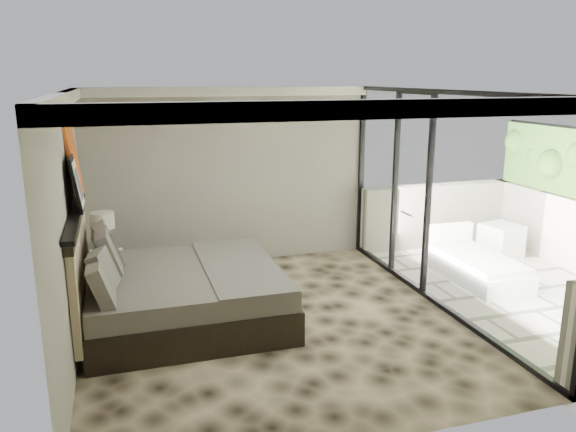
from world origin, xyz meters
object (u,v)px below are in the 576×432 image
object	(u,v)px
lounger	(474,265)
bed	(177,291)
table_lamp	(103,228)
ottoman	(501,241)
nightstand	(108,273)

from	to	relation	value
lounger	bed	bearing A→B (deg)	-177.18
table_lamp	ottoman	distance (m)	6.36
table_lamp	bed	bearing A→B (deg)	-58.68
ottoman	bed	bearing A→B (deg)	-169.73
table_lamp	ottoman	bearing A→B (deg)	-3.65
nightstand	table_lamp	bearing A→B (deg)	-109.54
ottoman	lounger	size ratio (longest dim) A/B	0.33
lounger	ottoman	bearing A→B (deg)	35.57
nightstand	lounger	world-z (taller)	lounger
ottoman	lounger	bearing A→B (deg)	-144.14
nightstand	lounger	bearing A→B (deg)	1.90
nightstand	ottoman	xyz separation A→B (m)	(6.30, -0.43, 0.05)
bed	nightstand	distance (m)	1.65
ottoman	table_lamp	bearing A→B (deg)	176.35
nightstand	lounger	size ratio (longest dim) A/B	0.27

